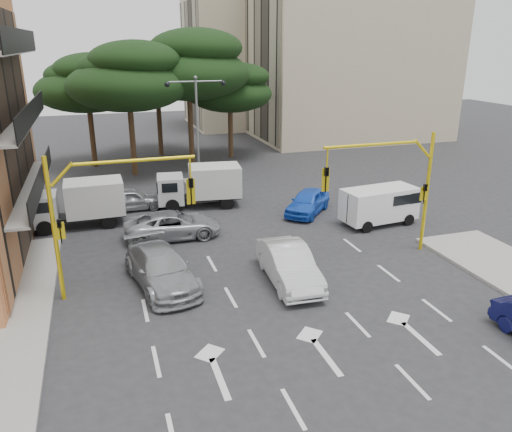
{
  "coord_description": "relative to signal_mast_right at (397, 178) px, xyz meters",
  "views": [
    {
      "loc": [
        -6.62,
        -17.89,
        10.04
      ],
      "look_at": [
        0.74,
        5.09,
        1.6
      ],
      "focal_mm": 35.0,
      "sensor_mm": 36.0,
      "label": 1
    }
  ],
  "objects": [
    {
      "name": "pine_left_far",
      "position": [
        -13.75,
        23.96,
        3.03
      ],
      "size": [
        8.32,
        8.32,
        9.3
      ],
      "color": "#382616",
      "rests_on": "ground"
    },
    {
      "name": "pine_right",
      "position": [
        -1.75,
        23.96,
        2.33
      ],
      "size": [
        7.49,
        7.49,
        8.37
      ],
      "color": "#382616",
      "rests_on": "ground"
    },
    {
      "name": "signal_mast_right",
      "position": [
        0.0,
        0.0,
        0.0
      ],
      "size": [
        5.79,
        0.37,
        6.0
      ],
      "color": "yellow",
      "rests_on": "ground"
    },
    {
      "name": "car_silver_cross_b",
      "position": [
        -11.8,
        11.01,
        -3.19
      ],
      "size": [
        4.15,
        1.79,
        1.4
      ],
      "primitive_type": "imported",
      "rotation": [
        0.0,
        0.0,
        1.61
      ],
      "color": "#9DA1A5",
      "rests_on": "ground"
    },
    {
      "name": "car_blue_compact",
      "position": [
        -1.46,
        7.01,
        -3.15
      ],
      "size": [
        4.23,
        4.35,
        1.48
      ],
      "primitive_type": "imported",
      "rotation": [
        0.0,
        0.0,
        -0.75
      ],
      "color": "blue",
      "rests_on": "ground"
    },
    {
      "name": "apartment_beige_far",
      "position": [
        6.15,
        42.01,
        4.47
      ],
      "size": [
        16.2,
        12.15,
        16.7
      ],
      "color": "beige",
      "rests_on": "ground"
    },
    {
      "name": "pine_left_near",
      "position": [
        -10.75,
        19.96,
        3.72
      ],
      "size": [
        9.15,
        9.15,
        10.23
      ],
      "color": "#382616",
      "rests_on": "ground"
    },
    {
      "name": "car_silver_cross_a",
      "position": [
        -10.0,
        5.49,
        -3.17
      ],
      "size": [
        5.17,
        2.42,
        1.43
      ],
      "primitive_type": "imported",
      "rotation": [
        0.0,
        0.0,
        1.56
      ],
      "color": "#A2A4AA",
      "rests_on": "ground"
    },
    {
      "name": "apartment_beige_near",
      "position": [
        13.15,
        30.01,
        5.47
      ],
      "size": [
        20.2,
        12.15,
        18.7
      ],
      "color": "beige",
      "rests_on": "ground"
    },
    {
      "name": "van_white",
      "position": [
        1.7,
        4.01,
        -2.8
      ],
      "size": [
        4.54,
        2.42,
        2.18
      ],
      "primitive_type": null,
      "rotation": [
        0.0,
        0.0,
        -1.47
      ],
      "color": "white",
      "rests_on": "ground"
    },
    {
      "name": "median_strip",
      "position": [
        -6.8,
        14.01,
        -3.81
      ],
      "size": [
        1.4,
        6.0,
        0.15
      ],
      "primitive_type": "cube",
      "color": "gray",
      "rests_on": "ground"
    },
    {
      "name": "ground",
      "position": [
        -6.8,
        -1.99,
        -3.88
      ],
      "size": [
        120.0,
        120.0,
        0.0
      ],
      "primitive_type": "plane",
      "color": "#28282B",
      "rests_on": "ground"
    },
    {
      "name": "pine_center",
      "position": [
        -5.75,
        21.96,
        4.41
      ],
      "size": [
        9.98,
        9.98,
        11.16
      ],
      "color": "#382616",
      "rests_on": "ground"
    },
    {
      "name": "box_truck_b",
      "position": [
        -7.48,
        10.44,
        -2.57
      ],
      "size": [
        5.57,
        2.88,
        2.62
      ],
      "primitive_type": null,
      "rotation": [
        0.0,
        0.0,
        1.45
      ],
      "color": "silver",
      "rests_on": "ground"
    },
    {
      "name": "car_white_hatch",
      "position": [
        -5.99,
        -1.37,
        -3.06
      ],
      "size": [
        2.02,
        5.09,
        1.65
      ],
      "primitive_type": "imported",
      "rotation": [
        0.0,
        0.0,
        -0.06
      ],
      "color": "silver",
      "rests_on": "ground"
    },
    {
      "name": "street_lamp_center",
      "position": [
        -6.8,
        14.01,
        1.54
      ],
      "size": [
        4.16,
        0.36,
        7.77
      ],
      "color": "slate",
      "rests_on": "median_strip"
    },
    {
      "name": "box_truck_a",
      "position": [
        -14.87,
        8.9,
        -2.58
      ],
      "size": [
        5.36,
        2.33,
        2.62
      ],
      "primitive_type": null,
      "rotation": [
        0.0,
        0.0,
        1.59
      ],
      "color": "silver",
      "rests_on": "ground"
    },
    {
      "name": "car_silver_wagon",
      "position": [
        -11.36,
        0.03,
        -3.09
      ],
      "size": [
        3.13,
        5.78,
        1.59
      ],
      "primitive_type": "imported",
      "rotation": [
        0.0,
        0.0,
        0.17
      ],
      "color": "#919498",
      "rests_on": "ground"
    },
    {
      "name": "pine_back",
      "position": [
        -7.75,
        26.96,
        3.72
      ],
      "size": [
        9.15,
        9.15,
        10.23
      ],
      "color": "#382616",
      "rests_on": "ground"
    },
    {
      "name": "signal_mast_left",
      "position": [
        -13.61,
        0.0,
        0.0
      ],
      "size": [
        5.79,
        0.37,
        6.0
      ],
      "color": "yellow",
      "rests_on": "ground"
    }
  ]
}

